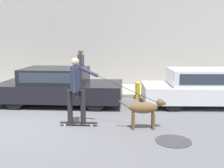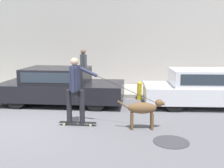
{
  "view_description": "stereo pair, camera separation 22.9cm",
  "coord_description": "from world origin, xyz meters",
  "px_view_note": "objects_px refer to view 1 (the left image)",
  "views": [
    {
      "loc": [
        2.5,
        -6.58,
        2.22
      ],
      "look_at": [
        2.18,
        0.84,
        0.95
      ],
      "focal_mm": 42.0,
      "sensor_mm": 36.0,
      "label": 1
    },
    {
      "loc": [
        2.73,
        -6.57,
        2.22
      ],
      "look_at": [
        2.18,
        0.84,
        0.95
      ],
      "focal_mm": 42.0,
      "sensor_mm": 36.0,
      "label": 2
    }
  ],
  "objects_px": {
    "parked_car_2": "(210,88)",
    "skateboarder": "(77,88)",
    "dog": "(145,109)",
    "parked_car_1": "(59,87)",
    "pedestrian_with_bag": "(81,67)",
    "fire_hydrant": "(138,90)"
  },
  "relations": [
    {
      "from": "dog",
      "to": "fire_hydrant",
      "type": "bearing_deg",
      "value": 85.92
    },
    {
      "from": "skateboarder",
      "to": "fire_hydrant",
      "type": "relative_size",
      "value": 3.74
    },
    {
      "from": "parked_car_1",
      "to": "fire_hydrant",
      "type": "xyz_separation_m",
      "value": [
        2.73,
        0.82,
        -0.25
      ]
    },
    {
      "from": "parked_car_2",
      "to": "skateboarder",
      "type": "xyz_separation_m",
      "value": [
        -4.1,
        -2.27,
        0.4
      ]
    },
    {
      "from": "parked_car_1",
      "to": "skateboarder",
      "type": "relative_size",
      "value": 1.66
    },
    {
      "from": "skateboarder",
      "to": "pedestrian_with_bag",
      "type": "bearing_deg",
      "value": 98.47
    },
    {
      "from": "parked_car_2",
      "to": "dog",
      "type": "bearing_deg",
      "value": -135.6
    },
    {
      "from": "pedestrian_with_bag",
      "to": "skateboarder",
      "type": "bearing_deg",
      "value": 73.35
    },
    {
      "from": "parked_car_2",
      "to": "parked_car_1",
      "type": "bearing_deg",
      "value": 178.69
    },
    {
      "from": "dog",
      "to": "fire_hydrant",
      "type": "xyz_separation_m",
      "value": [
        -0.01,
        3.25,
        -0.16
      ]
    },
    {
      "from": "parked_car_1",
      "to": "skateboarder",
      "type": "distance_m",
      "value": 2.52
    },
    {
      "from": "parked_car_1",
      "to": "skateboarder",
      "type": "xyz_separation_m",
      "value": [
        1.01,
        -2.28,
        0.4
      ]
    },
    {
      "from": "parked_car_1",
      "to": "pedestrian_with_bag",
      "type": "xyz_separation_m",
      "value": [
        0.43,
        2.02,
        0.47
      ]
    },
    {
      "from": "skateboarder",
      "to": "dog",
      "type": "bearing_deg",
      "value": -4.16
    },
    {
      "from": "fire_hydrant",
      "to": "parked_car_2",
      "type": "bearing_deg",
      "value": -19.11
    },
    {
      "from": "dog",
      "to": "parked_car_1",
      "type": "bearing_deg",
      "value": 134.21
    },
    {
      "from": "parked_car_2",
      "to": "pedestrian_with_bag",
      "type": "relative_size",
      "value": 2.73
    },
    {
      "from": "parked_car_2",
      "to": "skateboarder",
      "type": "height_order",
      "value": "skateboarder"
    },
    {
      "from": "dog",
      "to": "pedestrian_with_bag",
      "type": "bearing_deg",
      "value": 113.18
    },
    {
      "from": "skateboarder",
      "to": "parked_car_1",
      "type": "bearing_deg",
      "value": 114.7
    },
    {
      "from": "parked_car_2",
      "to": "dog",
      "type": "height_order",
      "value": "parked_car_2"
    },
    {
      "from": "parked_car_2",
      "to": "pedestrian_with_bag",
      "type": "distance_m",
      "value": 5.12
    }
  ]
}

